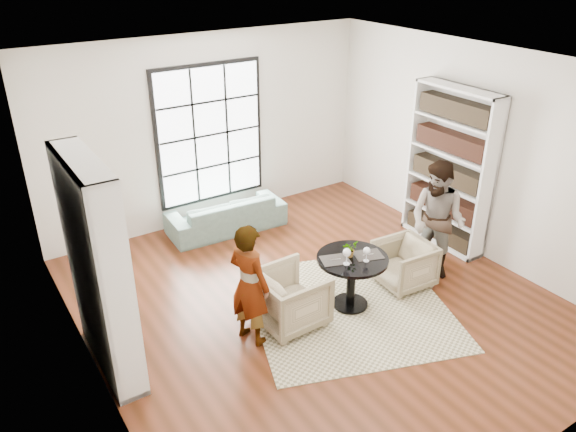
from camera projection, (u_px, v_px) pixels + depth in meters
ground at (317, 302)px, 7.26m from camera, size 6.00×6.00×0.00m
room_shell at (295, 199)px, 7.11m from camera, size 6.00×6.01×6.00m
rug at (349, 307)px, 7.15m from camera, size 3.08×3.08×0.01m
pedestal_table at (352, 271)px, 6.97m from camera, size 0.89×0.89×0.71m
sofa at (226, 214)px, 8.96m from camera, size 1.89×0.81×0.54m
armchair_left at (290, 298)px, 6.72m from camera, size 0.81×0.78×0.71m
armchair_right at (404, 264)px, 7.49m from camera, size 0.74×0.72×0.63m
person_left at (249, 285)px, 6.27m from camera, size 0.51×0.63×1.49m
person_right at (437, 220)px, 7.54m from camera, size 0.81×0.93×1.64m
placemat_left at (335, 260)px, 6.82m from camera, size 0.41×0.36×0.01m
placemat_right at (368, 255)px, 6.93m from camera, size 0.41×0.36×0.01m
cutlery_left at (335, 259)px, 6.82m from camera, size 0.20×0.25×0.01m
cutlery_right at (368, 254)px, 6.92m from camera, size 0.20×0.25×0.01m
wine_glass_left at (347, 253)px, 6.67m from camera, size 0.10×0.10×0.22m
wine_glass_right at (367, 251)px, 6.74m from camera, size 0.09×0.09×0.19m
flower_centerpiece at (350, 249)px, 6.86m from camera, size 0.22×0.21×0.20m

